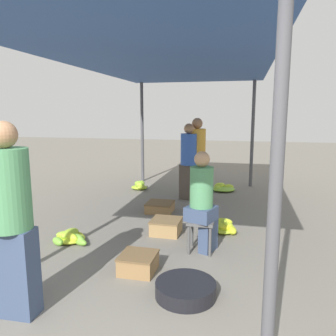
{
  "coord_description": "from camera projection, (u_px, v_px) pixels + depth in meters",
  "views": [
    {
      "loc": [
        1.22,
        -1.62,
        1.8
      ],
      "look_at": [
        0.0,
        3.58,
        0.9
      ],
      "focal_mm": 35.0,
      "sensor_mm": 36.0,
      "label": 1
    }
  ],
  "objects": [
    {
      "name": "banana_pile_left_0",
      "position": [
        140.0,
        186.0,
        7.77
      ],
      "size": [
        0.39,
        0.48,
        0.21
      ],
      "color": "#ABC92D",
      "rests_on": "ground"
    },
    {
      "name": "shopper_walking_mid",
      "position": [
        189.0,
        161.0,
        6.79
      ],
      "size": [
        0.43,
        0.43,
        1.59
      ],
      "color": "#4C4238",
      "rests_on": "ground"
    },
    {
      "name": "banana_pile_right_1",
      "position": [
        225.0,
        227.0,
        4.98
      ],
      "size": [
        0.44,
        0.37,
        0.22
      ],
      "color": "#B6CD2C",
      "rests_on": "ground"
    },
    {
      "name": "canopy_post_back_left",
      "position": [
        142.0,
        133.0,
        8.57
      ],
      "size": [
        0.08,
        0.08,
        2.57
      ],
      "primitive_type": "cylinder",
      "color": "#4C4C51",
      "rests_on": "ground"
    },
    {
      "name": "canopy_tarp",
      "position": [
        166.0,
        61.0,
        5.01
      ],
      "size": [
        3.2,
        6.7,
        0.04
      ],
      "primitive_type": "cube",
      "color": "#33569E",
      "rests_on": "canopy_post_front_left"
    },
    {
      "name": "basin_black",
      "position": [
        186.0,
        289.0,
        3.25
      ],
      "size": [
        0.61,
        0.61,
        0.15
      ],
      "color": "black",
      "rests_on": "ground"
    },
    {
      "name": "crate_near",
      "position": [
        166.0,
        226.0,
        4.94
      ],
      "size": [
        0.44,
        0.44,
        0.22
      ],
      "color": "#9E7A4C",
      "rests_on": "ground"
    },
    {
      "name": "banana_pile_right_0",
      "position": [
        223.0,
        188.0,
        7.66
      ],
      "size": [
        0.56,
        0.52,
        0.19
      ],
      "color": "#7DB636",
      "rests_on": "ground"
    },
    {
      "name": "vendor_seated",
      "position": [
        203.0,
        200.0,
        4.21
      ],
      "size": [
        0.44,
        0.44,
        1.33
      ],
      "color": "#384766",
      "rests_on": "ground"
    },
    {
      "name": "vendor_foreground",
      "position": [
        10.0,
        218.0,
        2.83
      ],
      "size": [
        0.39,
        0.38,
        1.74
      ],
      "color": "#384766",
      "rests_on": "ground"
    },
    {
      "name": "banana_pile_left_1",
      "position": [
        71.0,
        237.0,
        4.62
      ],
      "size": [
        0.59,
        0.51,
        0.18
      ],
      "color": "#72B238",
      "rests_on": "ground"
    },
    {
      "name": "shopper_walking_far",
      "position": [
        197.0,
        157.0,
        6.89
      ],
      "size": [
        0.47,
        0.47,
        1.7
      ],
      "color": "#2D2D33",
      "rests_on": "ground"
    },
    {
      "name": "stool",
      "position": [
        201.0,
        226.0,
        4.27
      ],
      "size": [
        0.34,
        0.34,
        0.43
      ],
      "color": "#4C4C4C",
      "rests_on": "ground"
    },
    {
      "name": "crate_mid",
      "position": [
        160.0,
        207.0,
        6.03
      ],
      "size": [
        0.48,
        0.48,
        0.18
      ],
      "color": "olive",
      "rests_on": "ground"
    },
    {
      "name": "canopy_post_front_right",
      "position": [
        275.0,
        203.0,
        1.89
      ],
      "size": [
        0.08,
        0.08,
        2.57
      ],
      "primitive_type": "cylinder",
      "color": "#4C4C51",
      "rests_on": "ground"
    },
    {
      "name": "canopy_post_back_right",
      "position": [
        252.0,
        134.0,
        7.94
      ],
      "size": [
        0.08,
        0.08,
        2.57
      ],
      "primitive_type": "cylinder",
      "color": "#4C4C51",
      "rests_on": "ground"
    },
    {
      "name": "crate_far",
      "position": [
        138.0,
        263.0,
        3.75
      ],
      "size": [
        0.41,
        0.41,
        0.21
      ],
      "color": "olive",
      "rests_on": "ground"
    }
  ]
}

